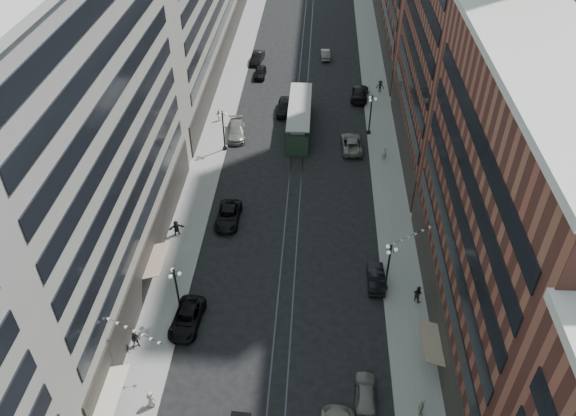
% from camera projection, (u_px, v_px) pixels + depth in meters
% --- Properties ---
extents(ground, '(220.00, 220.00, 0.00)m').
position_uv_depth(ground, '(299.00, 132.00, 74.70)').
color(ground, black).
rests_on(ground, ground).
extents(sidewalk_west, '(4.00, 180.00, 0.15)m').
position_uv_depth(sidewalk_west, '(228.00, 94.00, 82.94)').
color(sidewalk_west, gray).
rests_on(sidewalk_west, ground).
extents(sidewalk_east, '(4.00, 180.00, 0.15)m').
position_uv_depth(sidewalk_east, '(377.00, 98.00, 81.94)').
color(sidewalk_east, gray).
rests_on(sidewalk_east, ground).
extents(rail_west, '(0.12, 180.00, 0.02)m').
position_uv_depth(rail_west, '(297.00, 96.00, 82.51)').
color(rail_west, '#2D2D33').
rests_on(rail_west, ground).
extents(rail_east, '(0.12, 180.00, 0.02)m').
position_uv_depth(rail_east, '(307.00, 97.00, 82.45)').
color(rail_east, '#2D2D33').
rests_on(rail_east, ground).
extents(building_west_mid, '(8.00, 36.00, 28.00)m').
position_uv_depth(building_west_mid, '(79.00, 149.00, 45.68)').
color(building_west_mid, gray).
rests_on(building_west_mid, ground).
extents(building_east_mid, '(8.00, 30.00, 24.00)m').
position_uv_depth(building_east_mid, '(512.00, 223.00, 41.50)').
color(building_east_mid, brown).
rests_on(building_east_mid, ground).
extents(lamppost_sw_far, '(1.03, 1.14, 5.52)m').
position_uv_depth(lamppost_sw_far, '(177.00, 290.00, 48.26)').
color(lamppost_sw_far, black).
rests_on(lamppost_sw_far, sidewalk_west).
extents(lamppost_sw_mid, '(1.03, 1.14, 5.52)m').
position_uv_depth(lamppost_sw_mid, '(223.00, 129.00, 69.28)').
color(lamppost_sw_mid, black).
rests_on(lamppost_sw_mid, sidewalk_west).
extents(lamppost_se_far, '(1.03, 1.14, 5.52)m').
position_uv_depth(lamppost_se_far, '(388.00, 266.00, 50.54)').
color(lamppost_se_far, black).
rests_on(lamppost_se_far, sidewalk_east).
extents(lamppost_se_mid, '(1.03, 1.14, 5.52)m').
position_uv_depth(lamppost_se_mid, '(371.00, 113.00, 72.35)').
color(lamppost_se_mid, black).
rests_on(lamppost_se_mid, sidewalk_east).
extents(streetcar, '(2.91, 13.15, 3.64)m').
position_uv_depth(streetcar, '(299.00, 119.00, 74.08)').
color(streetcar, '#253A29').
rests_on(streetcar, ground).
extents(car_2, '(2.78, 5.33, 1.43)m').
position_uv_depth(car_2, '(187.00, 319.00, 48.87)').
color(car_2, black).
rests_on(car_2, ground).
extents(car_4, '(1.78, 4.14, 1.39)m').
position_uv_depth(car_4, '(366.00, 393.00, 43.16)').
color(car_4, slate).
rests_on(car_4, ground).
extents(pedestrian_1, '(0.87, 0.62, 1.61)m').
position_uv_depth(pedestrian_1, '(151.00, 399.00, 42.47)').
color(pedestrian_1, beige).
rests_on(pedestrian_1, sidewalk_west).
extents(pedestrian_2, '(0.90, 0.59, 1.71)m').
position_uv_depth(pedestrian_2, '(136.00, 340.00, 46.73)').
color(pedestrian_2, black).
rests_on(pedestrian_2, sidewalk_west).
extents(pedestrian_4, '(0.77, 1.13, 1.77)m').
position_uv_depth(pedestrian_4, '(421.00, 407.00, 41.82)').
color(pedestrian_4, '#B4AA95').
rests_on(pedestrian_4, sidewalk_east).
extents(car_7, '(2.55, 5.33, 1.47)m').
position_uv_depth(car_7, '(228.00, 216.00, 59.83)').
color(car_7, black).
rests_on(car_7, ground).
extents(car_8, '(2.98, 5.80, 1.61)m').
position_uv_depth(car_8, '(236.00, 131.00, 73.40)').
color(car_8, slate).
rests_on(car_8, ground).
extents(car_9, '(1.81, 4.29, 1.45)m').
position_uv_depth(car_9, '(260.00, 72.00, 87.23)').
color(car_9, black).
rests_on(car_9, ground).
extents(car_10, '(1.53, 4.36, 1.44)m').
position_uv_depth(car_10, '(376.00, 278.00, 52.72)').
color(car_10, black).
rests_on(car_10, ground).
extents(car_11, '(2.86, 5.69, 1.54)m').
position_uv_depth(car_11, '(352.00, 143.00, 71.03)').
color(car_11, slate).
rests_on(car_11, ground).
extents(car_12, '(2.98, 6.01, 1.68)m').
position_uv_depth(car_12, '(360.00, 93.00, 81.58)').
color(car_12, black).
rests_on(car_12, ground).
extents(car_13, '(2.20, 5.19, 1.75)m').
position_uv_depth(car_13, '(285.00, 107.00, 78.28)').
color(car_13, black).
rests_on(car_13, ground).
extents(car_14, '(1.70, 4.25, 1.38)m').
position_uv_depth(car_14, '(325.00, 54.00, 92.69)').
color(car_14, '#66655B').
rests_on(car_14, ground).
extents(pedestrian_5, '(1.68, 1.07, 1.75)m').
position_uv_depth(pedestrian_5, '(176.00, 228.00, 57.85)').
color(pedestrian_5, black).
rests_on(pedestrian_5, sidewalk_west).
extents(pedestrian_6, '(0.96, 0.56, 1.55)m').
position_uv_depth(pedestrian_6, '(219.00, 115.00, 76.30)').
color(pedestrian_6, '#C2B3A1').
rests_on(pedestrian_6, sidewalk_west).
extents(pedestrian_7, '(0.95, 0.93, 1.77)m').
position_uv_depth(pedestrian_7, '(418.00, 294.00, 50.73)').
color(pedestrian_7, black).
rests_on(pedestrian_7, sidewalk_east).
extents(pedestrian_8, '(0.66, 0.45, 1.77)m').
position_uv_depth(pedestrian_8, '(384.00, 154.00, 68.72)').
color(pedestrian_8, '#A69989').
rests_on(pedestrian_8, sidewalk_east).
extents(pedestrian_9, '(1.26, 0.73, 1.83)m').
position_uv_depth(pedestrian_9, '(380.00, 86.00, 82.74)').
color(pedestrian_9, black).
rests_on(pedestrian_9, sidewalk_east).
extents(car_extra_0, '(2.17, 4.91, 1.57)m').
position_uv_depth(car_extra_0, '(257.00, 58.00, 91.41)').
color(car_extra_0, black).
rests_on(car_extra_0, ground).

